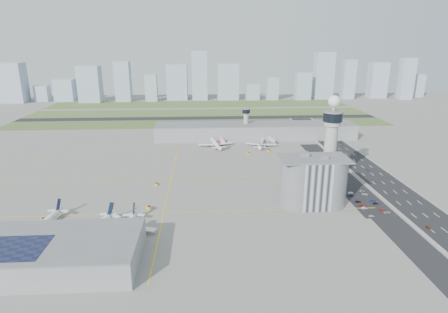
{
  "coord_description": "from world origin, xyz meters",
  "views": [
    {
      "loc": [
        -15.92,
        -236.04,
        98.41
      ],
      "look_at": [
        0.0,
        35.0,
        15.0
      ],
      "focal_mm": 30.0,
      "sensor_mm": 36.0,
      "label": 1
    }
  ],
  "objects": [
    {
      "name": "skyline_bldg_7",
      "position": [
        -59.44,
        436.89,
        30.61
      ],
      "size": [
        35.76,
        28.61,
        61.22
      ],
      "primitive_type": "cube",
      "color": "#9EADC1",
      "rests_on": "ground"
    },
    {
      "name": "car_lot_11",
      "position": [
        92.39,
        -4.35,
        0.6
      ],
      "size": [
        4.34,
        2.3,
        1.2
      ],
      "primitive_type": "imported",
      "rotation": [
        0.0,
        0.0,
        1.73
      ],
      "color": "gray",
      "rests_on": "ground"
    },
    {
      "name": "skyline_bldg_1",
      "position": [
        -331.22,
        417.61,
        32.8
      ],
      "size": [
        37.63,
        30.1,
        65.6
      ],
      "primitive_type": "cube",
      "color": "#9EADC1",
      "rests_on": "ground"
    },
    {
      "name": "skyline_bldg_17",
      "position": [
        382.05,
        443.29,
        20.53
      ],
      "size": [
        22.64,
        18.11,
        41.06
      ],
      "primitive_type": "cube",
      "color": "#9EADC1",
      "rests_on": "ground"
    },
    {
      "name": "tug_1",
      "position": [
        -72.49,
        -35.99,
        0.94
      ],
      "size": [
        3.84,
        3.84,
        1.87
      ],
      "primitive_type": null,
      "rotation": [
        0.0,
        0.0,
        -2.35
      ],
      "color": "yellow",
      "rests_on": "ground"
    },
    {
      "name": "tug_3",
      "position": [
        -49.68,
        16.51,
        0.93
      ],
      "size": [
        2.56,
        3.44,
        1.87
      ],
      "primitive_type": null,
      "rotation": [
        0.0,
        0.0,
        3.03
      ],
      "color": "#E4B507",
      "rests_on": "ground"
    },
    {
      "name": "ground",
      "position": [
        0.0,
        0.0,
        0.0
      ],
      "size": [
        1000.0,
        1000.0,
        0.0
      ],
      "primitive_type": "plane",
      "color": "gray"
    },
    {
      "name": "skyline_bldg_13",
      "position": [
        201.27,
        433.27,
        40.6
      ],
      "size": [
        32.26,
        25.81,
        81.2
      ],
      "primitive_type": "cube",
      "color": "#9EADC1",
      "rests_on": "ground"
    },
    {
      "name": "car_lot_5",
      "position": [
        83.5,
        -7.23,
        0.59
      ],
      "size": [
        3.71,
        1.76,
        1.17
      ],
      "primitive_type": "imported",
      "rotation": [
        0.0,
        0.0,
        1.42
      ],
      "color": "white",
      "rests_on": "ground"
    },
    {
      "name": "car_hw_2",
      "position": [
        122.95,
        119.91,
        0.65
      ],
      "size": [
        2.54,
        4.81,
        1.29
      ],
      "primitive_type": "imported",
      "rotation": [
        0.0,
        0.0,
        0.09
      ],
      "color": "navy",
      "rests_on": "ground"
    },
    {
      "name": "airplane_near_b",
      "position": [
        -76.36,
        -53.17,
        5.48
      ],
      "size": [
        46.69,
        49.55,
        10.97
      ],
      "primitive_type": null,
      "rotation": [
        0.0,
        0.0,
        -2.0
      ],
      "color": "white",
      "rests_on": "ground"
    },
    {
      "name": "barrier_right",
      "position": [
        129.0,
        0.0,
        0.6
      ],
      "size": [
        0.6,
        500.0,
        1.2
      ],
      "primitive_type": "cube",
      "color": "#9E9E99",
      "rests_on": "ground"
    },
    {
      "name": "airplane_far_b",
      "position": [
        41.59,
        116.53,
        5.05
      ],
      "size": [
        38.26,
        42.25,
        10.09
      ],
      "primitive_type": null,
      "rotation": [
        0.0,
        0.0,
        1.33
      ],
      "color": "white",
      "rests_on": "ground"
    },
    {
      "name": "grass_strip_0",
      "position": [
        -20.0,
        225.0,
        0.04
      ],
      "size": [
        480.0,
        50.0,
        0.08
      ],
      "primitive_type": "cube",
      "color": "#42612E",
      "rests_on": "ground"
    },
    {
      "name": "tug_4",
      "position": [
        26.24,
        88.95,
        0.9
      ],
      "size": [
        3.42,
        2.64,
        1.79
      ],
      "primitive_type": null,
      "rotation": [
        0.0,
        0.0,
        1.75
      ],
      "color": "#FEA40A",
      "rests_on": "ground"
    },
    {
      "name": "skyline_bldg_6",
      "position": [
        -102.68,
        417.9,
        22.6
      ],
      "size": [
        20.04,
        16.03,
        45.2
      ],
      "primitive_type": "cube",
      "color": "#9EADC1",
      "rests_on": "ground"
    },
    {
      "name": "skyline_bldg_4",
      "position": [
        -204.47,
        415.19,
        30.18
      ],
      "size": [
        35.81,
        28.65,
        60.36
      ],
      "primitive_type": "cube",
      "color": "#9EADC1",
      "rests_on": "ground"
    },
    {
      "name": "tug_2",
      "position": [
        -49.62,
        -23.01,
        0.99
      ],
      "size": [
        4.07,
        4.04,
        1.97
      ],
      "primitive_type": null,
      "rotation": [
        0.0,
        0.0,
        -2.34
      ],
      "color": "#F3A31E",
      "rests_on": "ground"
    },
    {
      "name": "car_lot_9",
      "position": [
        92.48,
        -20.3,
        0.6
      ],
      "size": [
        3.68,
        1.41,
        1.2
      ],
      "primitive_type": "imported",
      "rotation": [
        0.0,
        0.0,
        1.61
      ],
      "color": "navy",
      "rests_on": "ground"
    },
    {
      "name": "parking_lot",
      "position": [
        88.0,
        -22.0,
        0.05
      ],
      "size": [
        20.0,
        44.0,
        0.1
      ],
      "primitive_type": "cube",
      "color": "black",
      "rests_on": "ground"
    },
    {
      "name": "skyline_bldg_11",
      "position": [
        108.28,
        423.34,
        19.48
      ],
      "size": [
        20.22,
        16.18,
        38.97
      ],
      "primitive_type": "cube",
      "color": "#9EADC1",
      "rests_on": "ground"
    },
    {
      "name": "airplane_far_a",
      "position": [
        -3.81,
        119.08,
        5.73
      ],
      "size": [
        41.48,
        46.44,
        11.46
      ],
      "primitive_type": null,
      "rotation": [
        0.0,
        0.0,
        1.75
      ],
      "color": "white",
      "rests_on": "ground"
    },
    {
      "name": "taxiway_line_h_2",
      "position": [
        -40.0,
        90.0,
        0.01
      ],
      "size": [
        260.0,
        0.6,
        0.01
      ],
      "primitive_type": "cube",
      "color": "yellow",
      "rests_on": "ground"
    },
    {
      "name": "car_hw_0",
      "position": [
        107.47,
        -57.79,
        0.55
      ],
      "size": [
        1.71,
        3.4,
        1.11
      ],
      "primitive_type": "imported",
      "rotation": [
        0.0,
        0.0,
        0.12
      ],
      "color": "maroon",
      "rests_on": "ground"
    },
    {
      "name": "jet_bridge_near_1",
      "position": [
        -83.0,
        -61.0,
        2.85
      ],
      "size": [
        5.39,
        14.31,
        5.7
      ],
      "primitive_type": null,
      "rotation": [
        0.0,
        0.0,
        1.4
      ],
      "color": "silver",
      "rests_on": "ground"
    },
    {
      "name": "car_lot_7",
      "position": [
        92.79,
        -34.22,
        0.58
      ],
      "size": [
        4.15,
        2.13,
        1.15
      ],
      "primitive_type": "imported",
      "rotation": [
        0.0,
        0.0,
        1.7
      ],
      "color": "#AE2C1E",
      "rests_on": "ground"
    },
    {
      "name": "car_lot_2",
      "position": [
        83.07,
        -27.3,
        0.63
      ],
      "size": [
        4.81,
        2.81,
        1.26
      ],
      "primitive_type": "imported",
      "rotation": [
        0.0,
        0.0,
        1.4
      ],
      "color": "#B62E23",
      "rests_on": "ground"
    },
    {
      "name": "car_lot_3",
      "position": [
        82.82,
        -21.22,
        0.58
      ],
      "size": [
        4.09,
        1.89,
        1.16
      ],
      "primitive_type": "imported",
      "rotation": [
        0.0,
        0.0,
        1.64
      ],
      "color": "black",
      "rests_on": "ground"
    },
    {
      "name": "runway",
      "position": [
        -20.0,
        262.0,
        0.06
      ],
      "size": [
        480.0,
        22.0,
        0.1
      ],
      "primitive_type": "cube",
      "color": "black",
      "rests_on": "ground"
    },
    {
      "name": "car_lot_1",
      "position": [
        82.74,
        -31.06,
        0.66
      ],
      "size": [
        4.16,
        2.0,
        1.31
      ],
      "primitive_type": "imported",
      "rotation": [
        0.0,
        0.0,
        1.73
      ],
      "color": "#9BA1AC",
      "rests_on": "ground"
    },
    {
      "name": "skyline_bldg_9",
      "position": [
        30.27,
        432.32,
        31.06
      ],
      "size": [
        36.96,
        29.57,
        62.11
      ],
      "primitive_type": "cube",
      "color": "#9EADC1",
      "rests_on": "ground"
    },
    {
      "name": "skyline_bldg_14",
      "position": [
        244.74,
        426.38,
        34.37
      ],
      "size": [
        21.59,
        17.28,
        68.75
      ],
      "primitive_type": "cube",
      "color": "#9EADC1",
      "rests_on": "ground"
    },
    {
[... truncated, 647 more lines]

